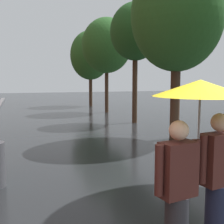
% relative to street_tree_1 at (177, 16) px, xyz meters
% --- Properties ---
extents(street_tree_1, '(2.99, 2.99, 5.88)m').
position_rel_street_tree_1_xyz_m(street_tree_1, '(0.00, 0.00, 0.00)').
color(street_tree_1, '#473323').
rests_on(street_tree_1, ground).
extents(street_tree_2, '(2.26, 2.26, 5.39)m').
position_rel_street_tree_1_xyz_m(street_tree_2, '(0.11, 3.80, 0.04)').
color(street_tree_2, '#473323').
rests_on(street_tree_2, ground).
extents(street_tree_3, '(2.90, 2.90, 5.53)m').
position_rel_street_tree_1_xyz_m(street_tree_3, '(0.04, 8.04, -0.12)').
color(street_tree_3, '#473323').
rests_on(street_tree_3, ground).
extents(street_tree_4, '(2.89, 2.89, 5.44)m').
position_rel_street_tree_1_xyz_m(street_tree_4, '(0.09, 12.29, -0.37)').
color(street_tree_4, '#473323').
rests_on(street_tree_4, ground).
extents(couple_under_umbrella, '(1.18, 1.04, 2.03)m').
position_rel_street_tree_1_xyz_m(couple_under_umbrella, '(-3.08, -5.90, -2.72)').
color(couple_under_umbrella, '#2D2D33').
rests_on(couple_under_umbrella, ground).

